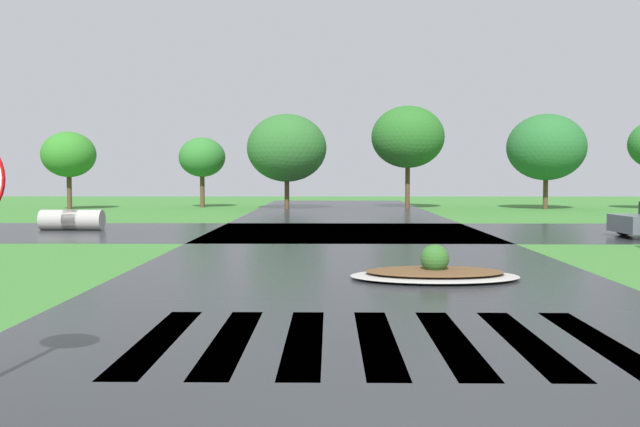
# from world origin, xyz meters

# --- Properties ---
(asphalt_roadway) EXTENTS (9.68, 80.00, 0.01)m
(asphalt_roadway) POSITION_xyz_m (0.00, 10.00, 0.00)
(asphalt_roadway) COLOR #232628
(asphalt_roadway) RESTS_ON ground
(asphalt_cross_road) EXTENTS (90.00, 8.71, 0.01)m
(asphalt_cross_road) POSITION_xyz_m (0.00, 20.13, 0.00)
(asphalt_cross_road) COLOR #232628
(asphalt_cross_road) RESTS_ON ground
(crosswalk_stripes) EXTENTS (5.85, 3.54, 0.01)m
(crosswalk_stripes) POSITION_xyz_m (0.00, 3.77, 0.00)
(crosswalk_stripes) COLOR white
(crosswalk_stripes) RESTS_ON ground
(median_island) EXTENTS (3.29, 1.94, 0.68)m
(median_island) POSITION_xyz_m (1.46, 8.89, 0.13)
(median_island) COLOR #9E9B93
(median_island) RESTS_ON ground
(drainage_pipe_stack) EXTENTS (2.27, 0.80, 0.75)m
(drainage_pipe_stack) POSITION_xyz_m (-10.01, 20.82, 0.37)
(drainage_pipe_stack) COLOR #9E9B93
(drainage_pipe_stack) RESTS_ON ground
(background_treeline) EXTENTS (37.24, 5.77, 6.10)m
(background_treeline) POSITION_xyz_m (3.23, 36.83, 3.69)
(background_treeline) COLOR #4C3823
(background_treeline) RESTS_ON ground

